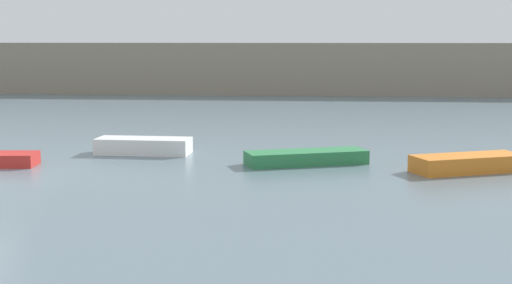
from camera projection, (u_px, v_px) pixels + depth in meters
name	position (u px, v px, depth m)	size (l,w,h in m)	color
embankment_wall	(180.00, 69.00, 47.74)	(80.00, 1.20, 3.32)	gray
rowboat_white	(144.00, 146.00, 23.33)	(2.94, 1.08, 0.50)	white
rowboat_green	(306.00, 157.00, 21.44)	(3.50, 1.04, 0.39)	#2D7F47
rowboat_orange	(468.00, 163.00, 20.22)	(3.09, 1.11, 0.46)	orange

